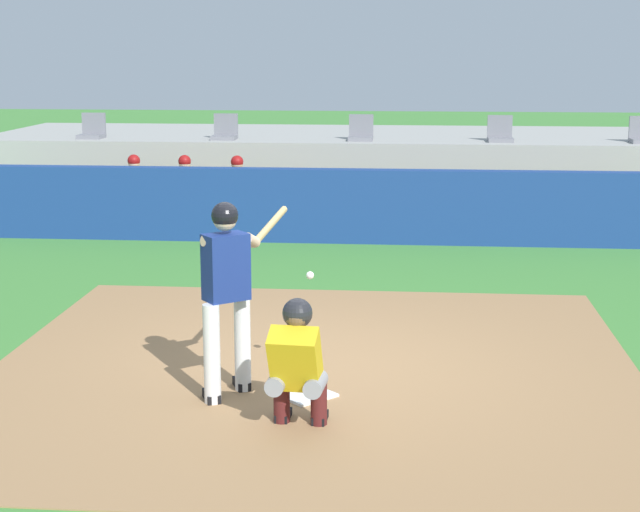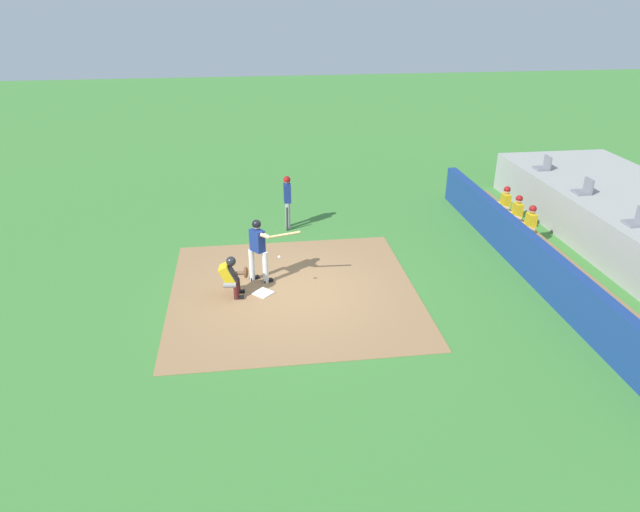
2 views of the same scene
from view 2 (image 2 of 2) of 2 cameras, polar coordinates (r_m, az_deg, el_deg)
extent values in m
plane|color=#428438|center=(14.93, -2.67, -3.62)|extent=(80.00, 80.00, 0.00)
cube|color=#9E754C|center=(14.93, -2.67, -3.60)|extent=(6.40, 6.40, 0.01)
cube|color=white|center=(14.89, -5.74, -3.72)|extent=(0.62, 0.62, 0.02)
cylinder|color=silver|center=(15.40, -6.87, -0.90)|extent=(0.15, 0.15, 0.92)
cylinder|color=silver|center=(15.21, -5.51, -1.18)|extent=(0.15, 0.15, 0.92)
cube|color=navy|center=(14.98, -6.33, 1.56)|extent=(0.45, 0.42, 0.60)
sphere|color=beige|center=(14.81, -6.41, 3.08)|extent=(0.21, 0.21, 0.21)
sphere|color=black|center=(14.80, -6.42, 3.21)|extent=(0.24, 0.24, 0.24)
cylinder|color=beige|center=(14.88, -5.96, 2.29)|extent=(0.48, 0.46, 0.18)
cylinder|color=beige|center=(14.72, -5.62, 2.03)|extent=(0.14, 0.26, 0.17)
cylinder|color=tan|center=(14.62, -3.60, 2.16)|extent=(0.23, 0.84, 0.24)
cube|color=black|center=(15.61, -6.59, -2.22)|extent=(0.21, 0.29, 0.09)
cube|color=black|center=(15.42, -5.25, -2.51)|extent=(0.21, 0.29, 0.09)
cylinder|color=gray|center=(14.84, -8.94, -2.28)|extent=(0.19, 0.33, 0.16)
cylinder|color=#4C1919|center=(14.92, -8.31, -2.99)|extent=(0.14, 0.14, 0.42)
cube|color=black|center=(15.00, -8.04, -3.56)|extent=(0.13, 0.25, 0.08)
cylinder|color=gray|center=(14.56, -9.06, -2.87)|extent=(0.19, 0.33, 0.16)
cylinder|color=#4C1919|center=(14.64, -8.42, -3.59)|extent=(0.14, 0.14, 0.42)
cube|color=black|center=(14.72, -8.14, -4.16)|extent=(0.13, 0.25, 0.08)
cube|color=gold|center=(14.60, -9.25, -1.81)|extent=(0.44, 0.47, 0.57)
cube|color=#2D2D33|center=(14.59, -8.78, -1.80)|extent=(0.40, 0.28, 0.45)
sphere|color=brown|center=(14.44, -9.03, -0.60)|extent=(0.21, 0.21, 0.21)
sphere|color=#232328|center=(14.43, -8.95, -0.53)|extent=(0.25, 0.25, 0.25)
cylinder|color=brown|center=(14.61, -8.36, -1.73)|extent=(0.14, 0.46, 0.10)
ellipsoid|color=brown|center=(14.63, -7.47, -1.64)|extent=(0.29, 0.14, 0.30)
sphere|color=white|center=(14.43, -4.13, -0.11)|extent=(0.07, 0.07, 0.07)
cylinder|color=#99999E|center=(18.83, -3.29, 4.29)|extent=(0.14, 0.14, 0.92)
cylinder|color=#99999E|center=(18.61, -3.23, 4.02)|extent=(0.14, 0.14, 0.92)
cube|color=navy|center=(18.46, -3.32, 6.35)|extent=(0.36, 0.22, 0.60)
sphere|color=beige|center=(18.33, -3.35, 7.60)|extent=(0.20, 0.20, 0.20)
sphere|color=maroon|center=(18.32, -3.35, 7.68)|extent=(0.23, 0.23, 0.23)
cylinder|color=#333338|center=(18.45, -3.33, 3.71)|extent=(0.18, 0.06, 0.85)
cube|color=navy|center=(16.44, 20.47, -0.11)|extent=(13.00, 0.30, 1.20)
cube|color=olive|center=(17.07, 23.26, -1.05)|extent=(11.80, 0.44, 0.45)
cylinder|color=#939399|center=(20.08, 17.34, 4.61)|extent=(0.15, 0.40, 0.15)
cylinder|color=#939399|center=(20.09, 16.72, 3.89)|extent=(0.13, 0.13, 0.45)
cube|color=maroon|center=(20.14, 16.53, 3.40)|extent=(0.11, 0.24, 0.08)
cylinder|color=#939399|center=(19.87, 17.64, 4.34)|extent=(0.15, 0.40, 0.15)
cylinder|color=#939399|center=(19.87, 17.01, 3.61)|extent=(0.13, 0.13, 0.45)
cube|color=maroon|center=(19.92, 16.81, 3.11)|extent=(0.11, 0.24, 0.08)
cube|color=gold|center=(19.98, 18.17, 5.21)|extent=(0.36, 0.22, 0.54)
sphere|color=beige|center=(19.85, 18.32, 6.26)|extent=(0.20, 0.20, 0.20)
sphere|color=maroon|center=(19.84, 18.33, 6.37)|extent=(0.22, 0.22, 0.22)
cylinder|color=beige|center=(20.12, 17.53, 5.12)|extent=(0.09, 0.41, 0.22)
cylinder|color=beige|center=(19.79, 17.99, 4.71)|extent=(0.09, 0.41, 0.22)
cylinder|color=#939399|center=(19.33, 18.39, 3.65)|extent=(0.15, 0.40, 0.15)
cylinder|color=#939399|center=(19.34, 17.75, 2.90)|extent=(0.13, 0.13, 0.45)
cube|color=maroon|center=(19.39, 17.54, 2.39)|extent=(0.11, 0.24, 0.08)
cylinder|color=#939399|center=(19.11, 18.71, 3.36)|extent=(0.15, 0.40, 0.15)
cylinder|color=#939399|center=(19.12, 18.06, 2.60)|extent=(0.13, 0.13, 0.45)
cube|color=maroon|center=(19.17, 17.85, 2.09)|extent=(0.11, 0.24, 0.08)
cube|color=gold|center=(19.22, 19.25, 4.27)|extent=(0.36, 0.22, 0.54)
sphere|color=beige|center=(19.10, 19.42, 5.36)|extent=(0.20, 0.20, 0.20)
sphere|color=maroon|center=(19.08, 19.44, 5.47)|extent=(0.22, 0.22, 0.22)
cylinder|color=beige|center=(19.37, 18.59, 4.18)|extent=(0.09, 0.41, 0.22)
cylinder|color=beige|center=(19.03, 19.08, 3.74)|extent=(0.09, 0.41, 0.22)
cylinder|color=#939399|center=(18.57, 19.55, 2.58)|extent=(0.15, 0.40, 0.15)
cylinder|color=#939399|center=(18.58, 18.88, 1.81)|extent=(0.13, 0.13, 0.45)
cube|color=maroon|center=(18.63, 18.66, 1.28)|extent=(0.11, 0.24, 0.08)
cylinder|color=#939399|center=(18.36, 19.89, 2.27)|extent=(0.15, 0.40, 0.15)
cylinder|color=#939399|center=(18.37, 19.21, 1.48)|extent=(0.13, 0.13, 0.45)
cube|color=maroon|center=(18.42, 18.99, 0.95)|extent=(0.11, 0.24, 0.08)
cube|color=gold|center=(18.47, 20.45, 3.22)|extent=(0.36, 0.22, 0.54)
sphere|color=tan|center=(18.33, 20.64, 4.35)|extent=(0.20, 0.20, 0.20)
sphere|color=maroon|center=(18.32, 20.65, 4.46)|extent=(0.22, 0.22, 0.22)
cylinder|color=tan|center=(18.60, 19.75, 3.14)|extent=(0.09, 0.41, 0.22)
cylinder|color=tan|center=(18.28, 20.28, 2.66)|extent=(0.09, 0.41, 0.22)
cube|color=slate|center=(21.73, 21.38, 8.21)|extent=(0.46, 0.46, 0.08)
cube|color=slate|center=(21.76, 21.95, 8.80)|extent=(0.46, 0.06, 0.40)
cube|color=slate|center=(19.60, 24.81, 5.84)|extent=(0.46, 0.46, 0.08)
cube|color=slate|center=(19.64, 25.44, 6.50)|extent=(0.46, 0.06, 0.40)
cube|color=slate|center=(17.60, 29.01, 2.88)|extent=(0.46, 0.46, 0.08)
camera|label=1|loc=(15.25, -40.16, 3.69)|focal=55.44mm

